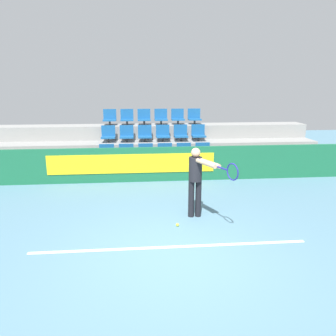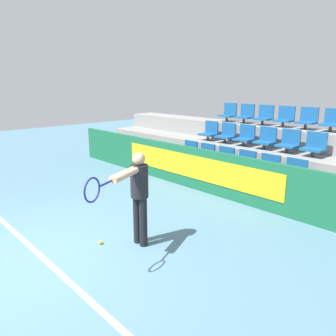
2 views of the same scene
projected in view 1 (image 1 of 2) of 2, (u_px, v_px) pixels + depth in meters
ground_plane at (172, 253)px, 5.65m from camera, size 30.00×30.00×0.00m
court_baseline at (171, 247)px, 5.87m from camera, size 4.98×0.08×0.01m
barrier_wall at (156, 164)px, 9.80m from camera, size 11.50×0.14×1.04m
bleacher_tier_front at (156, 169)px, 10.37m from camera, size 11.10×0.87×0.48m
bleacher_tier_middle at (154, 156)px, 11.15m from camera, size 11.10×0.87×0.96m
bleacher_tier_back at (153, 144)px, 11.93m from camera, size 11.10×0.87×1.44m
stadium_chair_0 at (107, 154)px, 10.22m from camera, size 0.46×0.37×0.55m
stadium_chair_1 at (126, 154)px, 10.27m from camera, size 0.46×0.37×0.55m
stadium_chair_2 at (146, 153)px, 10.33m from camera, size 0.46×0.37×0.55m
stadium_chair_3 at (165, 153)px, 10.38m from camera, size 0.46×0.37×0.55m
stadium_chair_4 at (184, 153)px, 10.44m from camera, size 0.46×0.37×0.55m
stadium_chair_5 at (203, 152)px, 10.49m from camera, size 0.46×0.37×0.55m
stadium_chair_6 at (108, 135)px, 10.94m from camera, size 0.46×0.37×0.55m
stadium_chair_7 at (127, 134)px, 10.99m from camera, size 0.46×0.37×0.55m
stadium_chair_8 at (145, 134)px, 11.05m from camera, size 0.46×0.37×0.55m
stadium_chair_9 at (163, 134)px, 11.10m from camera, size 0.46×0.37×0.55m
stadium_chair_10 at (181, 134)px, 11.16m from camera, size 0.46×0.37×0.55m
stadium_chair_11 at (198, 134)px, 11.21m from camera, size 0.46×0.37×0.55m
stadium_chair_12 at (110, 118)px, 11.66m from camera, size 0.46×0.37×0.55m
stadium_chair_13 at (127, 118)px, 11.72m from camera, size 0.46×0.37×0.55m
stadium_chair_14 at (144, 117)px, 11.77m from camera, size 0.46×0.37×0.55m
stadium_chair_15 at (161, 117)px, 11.83m from camera, size 0.46×0.37×0.55m
stadium_chair_16 at (178, 117)px, 11.88m from camera, size 0.46×0.37×0.55m
stadium_chair_17 at (194, 117)px, 11.94m from camera, size 0.46×0.37×0.55m
tennis_player at (197, 176)px, 6.95m from camera, size 0.70×1.40×1.54m
tennis_ball at (177, 225)px, 6.73m from camera, size 0.07×0.07×0.07m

